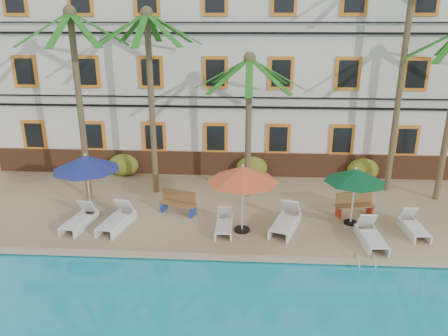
# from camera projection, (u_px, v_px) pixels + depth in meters

# --- Properties ---
(ground) EXTENTS (100.00, 100.00, 0.00)m
(ground) POSITION_uv_depth(u_px,v_px,m) (244.00, 251.00, 15.11)
(ground) COLOR #384C23
(ground) RESTS_ON ground
(pool_deck) EXTENTS (30.00, 12.00, 0.25)m
(pool_deck) POSITION_uv_depth(u_px,v_px,m) (246.00, 193.00, 19.78)
(pool_deck) COLOR tan
(pool_deck) RESTS_ON ground
(pool_coping) EXTENTS (30.00, 0.35, 0.06)m
(pool_coping) POSITION_uv_depth(u_px,v_px,m) (243.00, 258.00, 14.17)
(pool_coping) COLOR tan
(pool_coping) RESTS_ON pool_deck
(hotel_building) EXTENTS (25.40, 6.44, 10.22)m
(hotel_building) POSITION_uv_depth(u_px,v_px,m) (249.00, 63.00, 22.75)
(hotel_building) COLOR silver
(hotel_building) RESTS_ON pool_deck
(palm_a) EXTENTS (4.39, 4.39, 7.86)m
(palm_a) POSITION_uv_depth(u_px,v_px,m) (77.00, 80.00, 17.27)
(palm_a) COLOR brown
(palm_a) RESTS_ON pool_deck
(palm_b) EXTENTS (4.39, 4.39, 7.84)m
(palm_b) POSITION_uv_depth(u_px,v_px,m) (150.00, 78.00, 17.96)
(palm_b) COLOR brown
(palm_b) RESTS_ON pool_deck
(palm_c) EXTENTS (4.39, 4.39, 6.14)m
(palm_c) POSITION_uv_depth(u_px,v_px,m) (249.00, 104.00, 17.88)
(palm_c) COLOR brown
(palm_c) RESTS_ON pool_deck
(palm_d) EXTENTS (4.39, 4.39, 9.99)m
(palm_d) POSITION_uv_depth(u_px,v_px,m) (405.00, 47.00, 17.80)
(palm_d) COLOR brown
(palm_d) RESTS_ON pool_deck
(shrub_left) EXTENTS (1.50, 0.90, 1.10)m
(shrub_left) POSITION_uv_depth(u_px,v_px,m) (123.00, 165.00, 21.42)
(shrub_left) COLOR #1C5418
(shrub_left) RESTS_ON pool_deck
(shrub_mid) EXTENTS (1.50, 0.90, 1.10)m
(shrub_mid) POSITION_uv_depth(u_px,v_px,m) (252.00, 167.00, 21.05)
(shrub_mid) COLOR #1C5418
(shrub_mid) RESTS_ON pool_deck
(shrub_right) EXTENTS (1.50, 0.90, 1.10)m
(shrub_right) POSITION_uv_depth(u_px,v_px,m) (363.00, 170.00, 20.75)
(shrub_right) COLOR #1C5418
(shrub_right) RESTS_ON pool_deck
(umbrella_blue) EXTENTS (2.57, 2.57, 2.57)m
(umbrella_blue) POSITION_uv_depth(u_px,v_px,m) (86.00, 163.00, 16.54)
(umbrella_blue) COLOR black
(umbrella_blue) RESTS_ON pool_deck
(umbrella_red) EXTENTS (2.58, 2.58, 2.58)m
(umbrella_red) POSITION_uv_depth(u_px,v_px,m) (243.00, 174.00, 15.31)
(umbrella_red) COLOR black
(umbrella_red) RESTS_ON pool_deck
(umbrella_green) EXTENTS (2.26, 2.26, 2.27)m
(umbrella_green) POSITION_uv_depth(u_px,v_px,m) (355.00, 176.00, 15.96)
(umbrella_green) COLOR black
(umbrella_green) RESTS_ON pool_deck
(lounger_a) EXTENTS (0.93, 1.91, 0.86)m
(lounger_a) POSITION_uv_depth(u_px,v_px,m) (80.00, 219.00, 16.29)
(lounger_a) COLOR silver
(lounger_a) RESTS_ON pool_deck
(lounger_b) EXTENTS (1.07, 2.06, 0.93)m
(lounger_b) POSITION_uv_depth(u_px,v_px,m) (117.00, 219.00, 16.24)
(lounger_b) COLOR silver
(lounger_b) RESTS_ON pool_deck
(lounger_c) EXTENTS (0.62, 1.70, 0.80)m
(lounger_c) POSITION_uv_depth(u_px,v_px,m) (224.00, 224.00, 15.98)
(lounger_c) COLOR silver
(lounger_c) RESTS_ON pool_deck
(lounger_d) EXTENTS (1.36, 2.18, 0.97)m
(lounger_d) POSITION_uv_depth(u_px,v_px,m) (286.00, 221.00, 16.06)
(lounger_d) COLOR silver
(lounger_d) RESTS_ON pool_deck
(lounger_e) EXTENTS (0.77, 1.92, 0.89)m
(lounger_e) POSITION_uv_depth(u_px,v_px,m) (371.00, 236.00, 15.06)
(lounger_e) COLOR silver
(lounger_e) RESTS_ON pool_deck
(lounger_f) EXTENTS (0.72, 1.76, 0.82)m
(lounger_f) POSITION_uv_depth(u_px,v_px,m) (413.00, 226.00, 15.81)
(lounger_f) COLOR silver
(lounger_f) RESTS_ON pool_deck
(bench_left) EXTENTS (1.57, 0.96, 0.93)m
(bench_left) POSITION_uv_depth(u_px,v_px,m) (179.00, 202.00, 17.34)
(bench_left) COLOR olive
(bench_left) RESTS_ON pool_deck
(bench_right) EXTENTS (1.57, 0.78, 0.93)m
(bench_right) POSITION_uv_depth(u_px,v_px,m) (354.00, 204.00, 17.16)
(bench_right) COLOR olive
(bench_right) RESTS_ON pool_deck
(pool_ladder) EXTENTS (0.54, 0.74, 0.74)m
(pool_ladder) POSITION_uv_depth(u_px,v_px,m) (365.00, 264.00, 13.86)
(pool_ladder) COLOR silver
(pool_ladder) RESTS_ON ground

